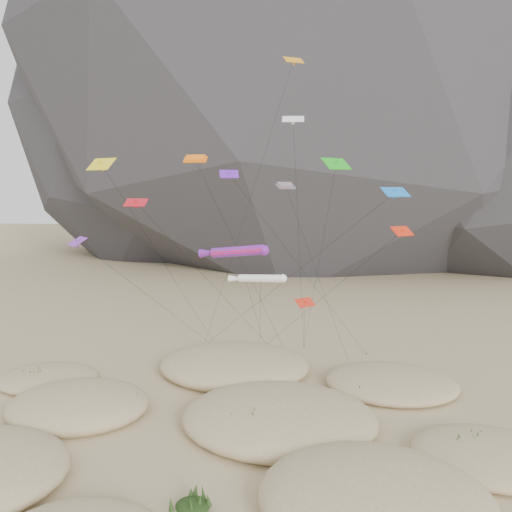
{
  "coord_description": "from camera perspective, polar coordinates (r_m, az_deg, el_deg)",
  "views": [
    {
      "loc": [
        7.5,
        -34.27,
        19.37
      ],
      "look_at": [
        1.06,
        12.0,
        13.35
      ],
      "focal_mm": 35.0,
      "sensor_mm": 36.0,
      "label": 1
    }
  ],
  "objects": [
    {
      "name": "ground",
      "position": [
        40.08,
        -4.16,
        -21.59
      ],
      "size": [
        500.0,
        500.0,
        0.0
      ],
      "primitive_type": "plane",
      "color": "#CCB789",
      "rests_on": "ground"
    },
    {
      "name": "rock_headland",
      "position": [
        162.01,
        7.92,
        26.49
      ],
      "size": [
        226.37,
        148.64,
        177.5
      ],
      "color": "black",
      "rests_on": "ground"
    },
    {
      "name": "dunes",
      "position": [
        43.29,
        -3.61,
        -18.21
      ],
      "size": [
        50.55,
        39.9,
        3.84
      ],
      "color": "#CCB789",
      "rests_on": "ground"
    },
    {
      "name": "dune_grass",
      "position": [
        42.99,
        -3.03,
        -18.19
      ],
      "size": [
        42.13,
        30.0,
        1.5
      ],
      "color": "black",
      "rests_on": "ground"
    },
    {
      "name": "kite_stakes",
      "position": [
        60.97,
        2.17,
        -11.04
      ],
      "size": [
        20.19,
        6.52,
        0.3
      ],
      "color": "#3F2D1E",
      "rests_on": "ground"
    },
    {
      "name": "rainbow_tube_kite",
      "position": [
        48.67,
        -2.38,
        0.51
      ],
      "size": [
        7.26,
        13.0,
        14.41
      ],
      "color": "red",
      "rests_on": "ground"
    },
    {
      "name": "white_tube_kite",
      "position": [
        47.29,
        0.27,
        -2.59
      ],
      "size": [
        5.91,
        14.85,
        11.83
      ],
      "color": "white",
      "rests_on": "ground"
    },
    {
      "name": "orange_parafoil",
      "position": [
        48.94,
        -6.75,
        10.57
      ],
      "size": [
        9.11,
        11.45,
        22.94
      ],
      "color": "orange",
      "rests_on": "ground"
    },
    {
      "name": "multi_parafoil",
      "position": [
        48.28,
        3.56,
        7.6
      ],
      "size": [
        7.67,
        10.01,
        20.34
      ],
      "color": "#E04F17",
      "rests_on": "ground"
    },
    {
      "name": "delta_kites",
      "position": [
        46.62,
        -0.57,
        7.85
      ],
      "size": [
        30.32,
        20.43,
        32.7
      ],
      "color": "green",
      "rests_on": "ground"
    }
  ]
}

